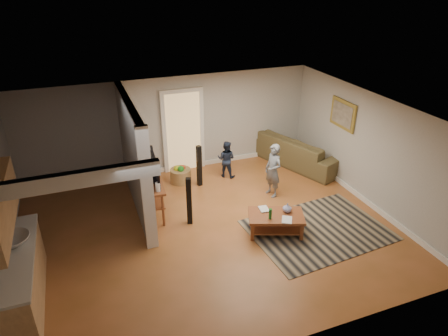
{
  "coord_description": "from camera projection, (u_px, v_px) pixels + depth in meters",
  "views": [
    {
      "loc": [
        -2.1,
        -6.44,
        4.84
      ],
      "look_at": [
        0.53,
        0.55,
        1.1
      ],
      "focal_mm": 32.0,
      "sensor_mm": 36.0,
      "label": 1
    }
  ],
  "objects": [
    {
      "name": "tv_console",
      "position": [
        151.0,
        184.0,
        8.5
      ],
      "size": [
        0.57,
        1.31,
        1.1
      ],
      "rotation": [
        0.0,
        0.0,
        -0.07
      ],
      "color": "brown",
      "rests_on": "ground"
    },
    {
      "name": "child",
      "position": [
        272.0,
        195.0,
        9.53
      ],
      "size": [
        0.41,
        0.53,
        1.3
      ],
      "primitive_type": "imported",
      "rotation": [
        0.0,
        0.0,
        -1.35
      ],
      "color": "slate",
      "rests_on": "ground"
    },
    {
      "name": "room_shell",
      "position": [
        148.0,
        167.0,
        7.59
      ],
      "size": [
        7.54,
        6.02,
        2.52
      ],
      "color": "#A29F9B",
      "rests_on": "ground"
    },
    {
      "name": "ground",
      "position": [
        209.0,
        231.0,
        8.22
      ],
      "size": [
        7.5,
        7.5,
        0.0
      ],
      "primitive_type": "plane",
      "color": "brown",
      "rests_on": "ground"
    },
    {
      "name": "area_rug",
      "position": [
        318.0,
        230.0,
        8.24
      ],
      "size": [
        2.88,
        2.2,
        0.01
      ],
      "primitive_type": "cube",
      "rotation": [
        0.0,
        0.0,
        0.08
      ],
      "color": "black",
      "rests_on": "ground"
    },
    {
      "name": "speaker_left",
      "position": [
        189.0,
        201.0,
        8.24
      ],
      "size": [
        0.14,
        0.14,
        1.07
      ],
      "primitive_type": "cube",
      "rotation": [
        0.0,
        0.0,
        -0.34
      ],
      "color": "black",
      "rests_on": "ground"
    },
    {
      "name": "toddler",
      "position": [
        226.0,
        176.0,
        10.39
      ],
      "size": [
        0.6,
        0.58,
        0.98
      ],
      "primitive_type": "imported",
      "rotation": [
        0.0,
        0.0,
        2.48
      ],
      "color": "#1C253B",
      "rests_on": "ground"
    },
    {
      "name": "speaker_right",
      "position": [
        199.0,
        166.0,
        9.73
      ],
      "size": [
        0.12,
        0.12,
        1.06
      ],
      "primitive_type": "cube",
      "rotation": [
        0.0,
        0.0,
        0.18
      ],
      "color": "black",
      "rests_on": "ground"
    },
    {
      "name": "coffee_table",
      "position": [
        277.0,
        218.0,
        8.03
      ],
      "size": [
        1.26,
        0.99,
        0.65
      ],
      "rotation": [
        0.0,
        0.0,
        -0.37
      ],
      "color": "brown",
      "rests_on": "ground"
    },
    {
      "name": "sofa",
      "position": [
        296.0,
        163.0,
        11.1
      ],
      "size": [
        1.94,
        2.87,
        0.78
      ],
      "primitive_type": "imported",
      "rotation": [
        0.0,
        0.0,
        1.94
      ],
      "color": "#484324",
      "rests_on": "ground"
    },
    {
      "name": "toy_basket",
      "position": [
        180.0,
        175.0,
        10.04
      ],
      "size": [
        0.53,
        0.53,
        0.47
      ],
      "color": "olive",
      "rests_on": "ground"
    }
  ]
}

